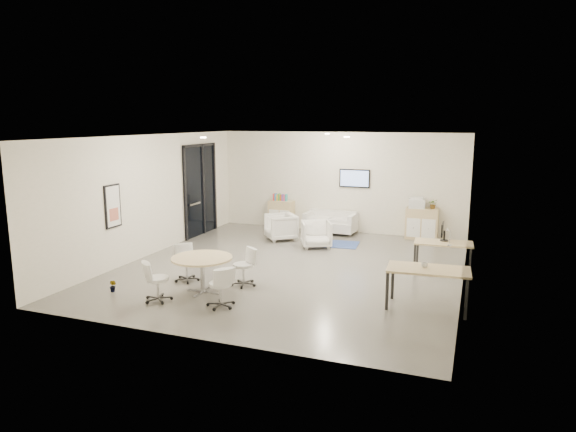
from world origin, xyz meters
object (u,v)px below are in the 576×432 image
(sideboard_left, at_px, (281,215))
(round_table, at_px, (202,261))
(desk_rear, at_px, (443,245))
(loveseat, at_px, (331,223))
(armchair_left, at_px, (281,226))
(desk_front, at_px, (428,273))
(sideboard_right, at_px, (422,224))
(armchair_right, at_px, (316,233))

(sideboard_left, relative_size, round_table, 0.73)
(desk_rear, distance_m, round_table, 5.75)
(loveseat, xyz_separation_m, desk_rear, (3.65, -3.08, 0.30))
(loveseat, distance_m, armchair_left, 1.85)
(desk_front, bearing_deg, desk_rear, 84.17)
(sideboard_right, distance_m, loveseat, 2.82)
(sideboard_right, bearing_deg, loveseat, -176.97)
(desk_rear, bearing_deg, armchair_right, 158.89)
(loveseat, relative_size, armchair_left, 1.90)
(sideboard_right, relative_size, round_table, 0.75)
(desk_rear, xyz_separation_m, desk_front, (-0.10, -2.74, 0.09))
(loveseat, height_order, armchair_left, armchair_left)
(sideboard_right, bearing_deg, sideboard_left, 179.79)
(armchair_right, bearing_deg, desk_rear, -42.81)
(round_table, bearing_deg, loveseat, 81.63)
(desk_rear, bearing_deg, desk_front, -95.26)
(sideboard_left, height_order, armchair_left, sideboard_left)
(desk_front, bearing_deg, armchair_right, 127.74)
(loveseat, xyz_separation_m, armchair_left, (-1.17, -1.42, 0.11))
(sideboard_right, distance_m, round_table, 7.66)
(sideboard_right, xyz_separation_m, armchair_right, (-2.70, -2.09, -0.06))
(sideboard_right, distance_m, desk_rear, 3.34)
(desk_front, relative_size, round_table, 1.25)
(armchair_left, bearing_deg, sideboard_left, 161.99)
(round_table, bearing_deg, sideboard_left, 96.88)
(armchair_left, bearing_deg, loveseat, 102.06)
(sideboard_left, height_order, desk_front, sideboard_left)
(sideboard_right, relative_size, loveseat, 0.58)
(loveseat, relative_size, desk_rear, 1.19)
(sideboard_left, height_order, desk_rear, sideboard_left)
(sideboard_left, distance_m, loveseat, 1.78)
(sideboard_left, bearing_deg, armchair_left, -69.49)
(sideboard_left, height_order, sideboard_right, sideboard_right)
(desk_rear, bearing_deg, armchair_left, 157.84)
(armchair_left, xyz_separation_m, round_table, (0.21, -5.09, 0.26))
(sideboard_left, bearing_deg, round_table, -83.12)
(armchair_left, relative_size, desk_rear, 0.63)
(armchair_right, relative_size, desk_rear, 0.60)
(round_table, bearing_deg, desk_front, 8.68)
(desk_rear, relative_size, desk_front, 0.87)
(armchair_left, height_order, round_table, armchair_left)
(sideboard_right, xyz_separation_m, desk_front, (0.74, -5.98, 0.24))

